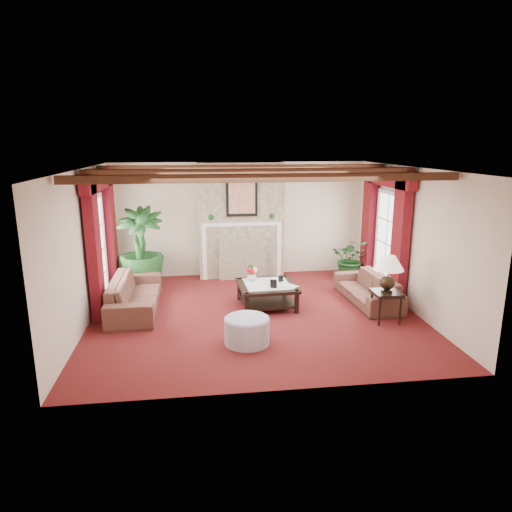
{
  "coord_description": "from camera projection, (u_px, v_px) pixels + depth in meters",
  "views": [
    {
      "loc": [
        -1.04,
        -8.0,
        3.14
      ],
      "look_at": [
        0.07,
        0.4,
        1.03
      ],
      "focal_mm": 32.0,
      "sensor_mm": 36.0,
      "label": 1
    }
  ],
  "objects": [
    {
      "name": "right_wall",
      "position": [
        412.0,
        240.0,
        8.64
      ],
      "size": [
        0.02,
        5.5,
        2.7
      ],
      "primitive_type": "cube",
      "color": "beige",
      "rests_on": "ground"
    },
    {
      "name": "side_table",
      "position": [
        386.0,
        306.0,
        8.18
      ],
      "size": [
        0.5,
        0.5,
        0.56
      ],
      "primitive_type": null,
      "rotation": [
        0.0,
        0.0,
        -0.06
      ],
      "color": "black",
      "rests_on": "ground"
    },
    {
      "name": "floor",
      "position": [
        255.0,
        314.0,
        8.59
      ],
      "size": [
        6.0,
        6.0,
        0.0
      ],
      "primitive_type": "plane",
      "color": "#500E14",
      "rests_on": "ground"
    },
    {
      "name": "left_wall",
      "position": [
        83.0,
        249.0,
        7.88
      ],
      "size": [
        0.02,
        5.5,
        2.7
      ],
      "primitive_type": "cube",
      "color": "beige",
      "rests_on": "ground"
    },
    {
      "name": "photo_frame_a",
      "position": [
        274.0,
        284.0,
        8.63
      ],
      "size": [
        0.13,
        0.06,
        0.17
      ],
      "primitive_type": null,
      "rotation": [
        0.0,
        0.0,
        -0.35
      ],
      "color": "black",
      "rests_on": "coffee_table"
    },
    {
      "name": "book",
      "position": [
        285.0,
        280.0,
        8.62
      ],
      "size": [
        0.25,
        0.25,
        0.31
      ],
      "primitive_type": "imported",
      "rotation": [
        0.0,
        0.0,
        0.66
      ],
      "color": "black",
      "rests_on": "coffee_table"
    },
    {
      "name": "ceiling_beams",
      "position": [
        255.0,
        172.0,
        7.95
      ],
      "size": [
        6.0,
        3.0,
        0.12
      ],
      "primitive_type": null,
      "color": "#3C2113",
      "rests_on": "ceiling"
    },
    {
      "name": "curtains_right",
      "position": [
        387.0,
        172.0,
        9.3
      ],
      "size": [
        0.2,
        2.4,
        2.55
      ],
      "primitive_type": null,
      "color": "#540B0C",
      "rests_on": "ground"
    },
    {
      "name": "fireplace",
      "position": [
        241.0,
        162.0,
        10.39
      ],
      "size": [
        2.0,
        0.52,
        2.7
      ],
      "primitive_type": null,
      "color": "tan",
      "rests_on": "ground"
    },
    {
      "name": "small_plant",
      "position": [
        351.0,
        263.0,
        10.71
      ],
      "size": [
        1.52,
        1.56,
        0.77
      ],
      "primitive_type": "imported",
      "rotation": [
        0.0,
        0.0,
        -0.35
      ],
      "color": "black",
      "rests_on": "ground"
    },
    {
      "name": "potted_palm",
      "position": [
        142.0,
        265.0,
        10.07
      ],
      "size": [
        1.03,
        1.8,
        1.0
      ],
      "primitive_type": "imported",
      "rotation": [
        0.0,
        0.0,
        0.01
      ],
      "color": "black",
      "rests_on": "ground"
    },
    {
      "name": "french_door_left",
      "position": [
        93.0,
        197.0,
        8.66
      ],
      "size": [
        0.1,
        1.1,
        2.16
      ],
      "primitive_type": null,
      "color": "white",
      "rests_on": "ground"
    },
    {
      "name": "ceiling",
      "position": [
        255.0,
        168.0,
        7.94
      ],
      "size": [
        6.0,
        6.0,
        0.0
      ],
      "primitive_type": "plane",
      "rotation": [
        3.14,
        0.0,
        0.0
      ],
      "color": "white",
      "rests_on": "floor"
    },
    {
      "name": "coffee_table",
      "position": [
        267.0,
        295.0,
        8.96
      ],
      "size": [
        1.15,
        1.15,
        0.45
      ],
      "primitive_type": null,
      "rotation": [
        0.0,
        0.0,
        0.05
      ],
      "color": "black",
      "rests_on": "ground"
    },
    {
      "name": "flower_vase",
      "position": [
        252.0,
        276.0,
        9.1
      ],
      "size": [
        0.19,
        0.2,
        0.19
      ],
      "primitive_type": "imported",
      "rotation": [
        0.0,
        0.0,
        0.02
      ],
      "color": "silver",
      "rests_on": "coffee_table"
    },
    {
      "name": "ottoman",
      "position": [
        247.0,
        331.0,
        7.3
      ],
      "size": [
        0.72,
        0.72,
        0.42
      ],
      "primitive_type": "cylinder",
      "color": "#9898AC",
      "rests_on": "ground"
    },
    {
      "name": "back_wall",
      "position": [
        240.0,
        219.0,
        10.91
      ],
      "size": [
        6.0,
        0.02,
        2.7
      ],
      "primitive_type": "cube",
      "color": "beige",
      "rests_on": "ground"
    },
    {
      "name": "curtains_left",
      "position": [
        97.0,
        175.0,
        8.57
      ],
      "size": [
        0.2,
        2.4,
        2.55
      ],
      "primitive_type": null,
      "color": "#540B0C",
      "rests_on": "ground"
    },
    {
      "name": "photo_frame_b",
      "position": [
        281.0,
        279.0,
        9.03
      ],
      "size": [
        0.1,
        0.05,
        0.13
      ],
      "primitive_type": null,
      "rotation": [
        0.0,
        0.0,
        0.26
      ],
      "color": "black",
      "rests_on": "coffee_table"
    },
    {
      "name": "table_lamp",
      "position": [
        388.0,
        273.0,
        8.03
      ],
      "size": [
        0.53,
        0.53,
        0.67
      ],
      "primitive_type": null,
      "color": "black",
      "rests_on": "side_table"
    },
    {
      "name": "sofa_left",
      "position": [
        135.0,
        289.0,
        8.7
      ],
      "size": [
        2.19,
        0.66,
        0.85
      ],
      "primitive_type": "imported",
      "rotation": [
        0.0,
        0.0,
        1.58
      ],
      "color": "#3B101D",
      "rests_on": "ground"
    },
    {
      "name": "french_door_right",
      "position": [
        391.0,
        193.0,
        9.41
      ],
      "size": [
        0.1,
        1.1,
        2.16
      ],
      "primitive_type": null,
      "color": "white",
      "rests_on": "ground"
    },
    {
      "name": "sofa_right",
      "position": [
        368.0,
        284.0,
        9.16
      ],
      "size": [
        1.97,
        0.79,
        0.74
      ],
      "primitive_type": "imported",
      "rotation": [
        0.0,
        0.0,
        -1.51
      ],
      "color": "#3B101D",
      "rests_on": "ground"
    }
  ]
}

